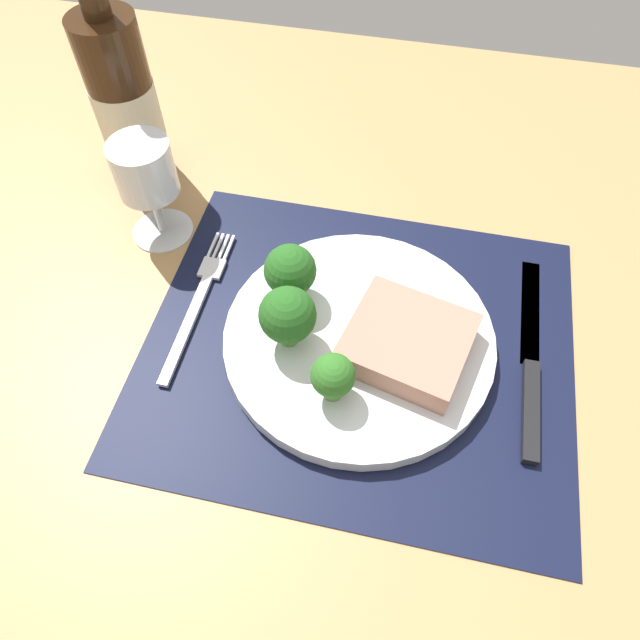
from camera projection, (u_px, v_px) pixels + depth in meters
ground_plane at (357, 353)px, 57.56cm from camera, size 140.00×110.00×3.00cm
placemat at (358, 344)px, 56.21cm from camera, size 40.66×35.02×0.30cm
plate at (359, 339)px, 55.44cm from camera, size 25.61×25.61×1.60cm
steak at (408, 342)px, 52.65cm from camera, size 12.70×12.03×2.74cm
broccoli_front_edge at (290, 271)px, 54.45cm from camera, size 4.98×4.98×6.28cm
broccoli_center at (333, 376)px, 48.76cm from camera, size 3.84×3.84×5.07cm
broccoli_near_steak at (288, 316)px, 51.29cm from camera, size 5.19×5.19×6.55cm
fork at (198, 301)px, 58.72cm from camera, size 2.40×19.20×0.50cm
knife at (531, 368)px, 54.16cm from camera, size 1.80×23.00×0.80cm
wine_bottle at (125, 100)px, 62.58cm from camera, size 6.94×6.94×27.11cm
wine_glass at (146, 176)px, 58.49cm from camera, size 6.68×6.68×11.70cm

